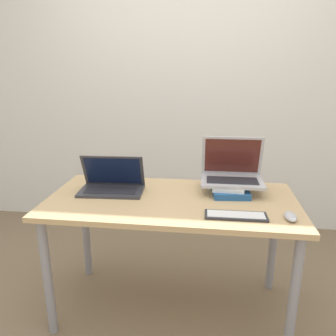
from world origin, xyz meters
TOP-DOWN VIEW (x-y plane):
  - wall_back at (0.00, 1.60)m, footprint 8.00×0.05m
  - desk at (0.00, 0.34)m, footprint 1.41×0.69m
  - laptop_left at (-0.37, 0.42)m, footprint 0.38×0.24m
  - book_stack at (0.33, 0.49)m, footprint 0.23×0.30m
  - laptop_on_books at (0.34, 0.53)m, footprint 0.37×0.26m
  - wireless_keyboard at (0.35, 0.14)m, footprint 0.31×0.11m
  - mouse at (0.61, 0.15)m, footprint 0.06×0.11m

SIDE VIEW (x-z plane):
  - desk at x=0.00m, z-range 0.28..1.02m
  - wireless_keyboard at x=0.35m, z-range 0.74..0.75m
  - mouse at x=0.61m, z-range 0.74..0.77m
  - book_stack at x=0.33m, z-range 0.74..0.80m
  - laptop_left at x=-0.37m, z-range 0.68..0.89m
  - laptop_on_books at x=0.34m, z-range 0.72..0.98m
  - wall_back at x=0.00m, z-range 0.00..2.70m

